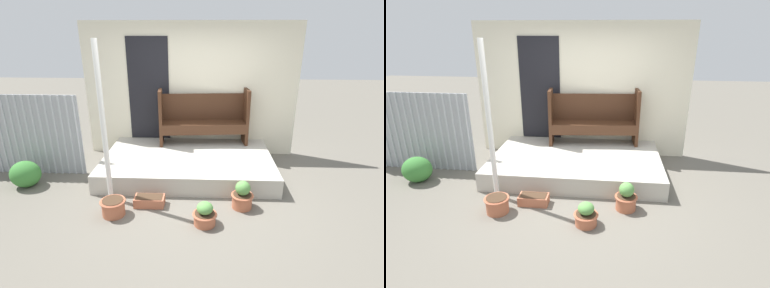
# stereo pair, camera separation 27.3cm
# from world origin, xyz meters

# --- Properties ---
(ground_plane) EXTENTS (24.00, 24.00, 0.00)m
(ground_plane) POSITION_xyz_m (0.00, 0.00, 0.00)
(ground_plane) COLOR #666056
(porch_slab) EXTENTS (2.99, 1.82, 0.32)m
(porch_slab) POSITION_xyz_m (-0.10, 0.91, 0.16)
(porch_slab) COLOR #B7B2A5
(porch_slab) RESTS_ON ground_plane
(house_wall) EXTENTS (4.19, 0.08, 2.60)m
(house_wall) POSITION_xyz_m (-0.14, 1.85, 1.30)
(house_wall) COLOR beige
(house_wall) RESTS_ON ground_plane
(fence_corrugated) EXTENTS (2.22, 0.05, 1.43)m
(fence_corrugated) POSITION_xyz_m (-3.04, 0.75, 0.72)
(fence_corrugated) COLOR #9EA3A8
(fence_corrugated) RESTS_ON ground_plane
(support_post) EXTENTS (0.08, 0.08, 2.34)m
(support_post) POSITION_xyz_m (-1.22, -0.09, 1.17)
(support_post) COLOR white
(support_post) RESTS_ON ground_plane
(bench) EXTENTS (1.73, 0.54, 1.07)m
(bench) POSITION_xyz_m (0.17, 1.60, 0.86)
(bench) COLOR #422616
(bench) RESTS_ON porch_slab
(flower_pot_left) EXTENTS (0.36, 0.36, 0.24)m
(flower_pot_left) POSITION_xyz_m (-1.06, -0.51, 0.13)
(flower_pot_left) COLOR #B26042
(flower_pot_left) RESTS_ON ground_plane
(flower_pot_middle) EXTENTS (0.33, 0.33, 0.33)m
(flower_pot_middle) POSITION_xyz_m (0.22, -0.67, 0.14)
(flower_pot_middle) COLOR #B26042
(flower_pot_middle) RESTS_ON ground_plane
(flower_pot_right) EXTENTS (0.33, 0.33, 0.42)m
(flower_pot_right) POSITION_xyz_m (0.76, -0.24, 0.18)
(flower_pot_right) COLOR #B26042
(flower_pot_right) RESTS_ON ground_plane
(planter_box_rect) EXTENTS (0.44, 0.22, 0.15)m
(planter_box_rect) POSITION_xyz_m (-0.60, -0.24, 0.07)
(planter_box_rect) COLOR #B76647
(planter_box_rect) RESTS_ON ground_plane
(shrub_by_fence) EXTENTS (0.49, 0.44, 0.44)m
(shrub_by_fence) POSITION_xyz_m (-2.74, 0.25, 0.22)
(shrub_by_fence) COLOR #387A33
(shrub_by_fence) RESTS_ON ground_plane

